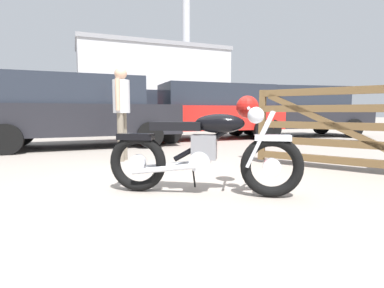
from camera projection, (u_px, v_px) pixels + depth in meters
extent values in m
plane|color=gray|center=(179.00, 186.00, 3.49)|extent=(80.00, 80.00, 0.00)
torus|color=black|center=(272.00, 167.00, 3.01)|extent=(0.62, 0.38, 0.64)
cylinder|color=silver|center=(272.00, 167.00, 3.01)|extent=(0.20, 0.15, 0.18)
torus|color=black|center=(138.00, 163.00, 3.25)|extent=(0.62, 0.38, 0.64)
cylinder|color=silver|center=(138.00, 163.00, 3.25)|extent=(0.20, 0.15, 0.18)
cube|color=silver|center=(273.00, 138.00, 2.98)|extent=(0.38, 0.27, 0.06)
cube|color=black|center=(136.00, 137.00, 3.22)|extent=(0.42, 0.29, 0.07)
cylinder|color=silver|center=(259.00, 138.00, 3.08)|extent=(0.27, 0.16, 0.58)
cylinder|color=silver|center=(260.00, 140.00, 2.93)|extent=(0.27, 0.16, 0.58)
sphere|color=silver|center=(256.00, 115.00, 2.98)|extent=(0.17, 0.17, 0.17)
cylinder|color=silver|center=(248.00, 108.00, 2.99)|extent=(0.30, 0.57, 0.03)
sphere|color=#B21914|center=(247.00, 107.00, 3.28)|extent=(0.25, 0.25, 0.25)
cylinder|color=black|center=(208.00, 141.00, 3.09)|extent=(0.70, 0.38, 0.47)
ellipsoid|color=black|center=(220.00, 124.00, 3.05)|extent=(0.56, 0.43, 0.20)
cube|color=black|center=(176.00, 126.00, 3.13)|extent=(0.57, 0.42, 0.09)
cube|color=slate|center=(204.00, 147.00, 3.11)|extent=(0.31, 0.28, 0.26)
cylinder|color=silver|center=(200.00, 161.00, 3.13)|extent=(0.29, 0.28, 0.22)
cylinder|color=silver|center=(168.00, 166.00, 3.30)|extent=(0.66, 0.36, 0.14)
cylinder|color=silver|center=(164.00, 169.00, 3.10)|extent=(0.66, 0.36, 0.14)
cylinder|color=black|center=(194.00, 176.00, 3.34)|extent=(0.12, 0.22, 0.33)
cube|color=brown|center=(262.00, 125.00, 5.08)|extent=(0.12, 0.13, 1.20)
cube|color=brown|center=(337.00, 160.00, 4.44)|extent=(1.54, 1.94, 0.11)
cube|color=brown|center=(338.00, 143.00, 4.41)|extent=(1.54, 1.94, 0.11)
cube|color=brown|center=(339.00, 126.00, 4.39)|extent=(1.54, 1.94, 0.11)
cube|color=brown|center=(339.00, 108.00, 4.36)|extent=(1.54, 1.94, 0.11)
cube|color=brown|center=(340.00, 91.00, 4.33)|extent=(1.54, 1.94, 0.11)
cube|color=brown|center=(338.00, 127.00, 4.39)|extent=(1.42, 1.78, 1.08)
cylinder|color=#706656|center=(121.00, 137.00, 5.20)|extent=(0.12, 0.12, 0.86)
cylinder|color=#706656|center=(124.00, 136.00, 5.38)|extent=(0.12, 0.12, 0.86)
cylinder|color=#B2B2B7|center=(121.00, 97.00, 5.21)|extent=(0.30, 0.30, 0.58)
cylinder|color=tan|center=(118.00, 94.00, 5.02)|extent=(0.08, 0.08, 0.55)
cylinder|color=tan|center=(125.00, 95.00, 5.40)|extent=(0.08, 0.08, 0.55)
sphere|color=tan|center=(121.00, 74.00, 5.17)|extent=(0.22, 0.22, 0.22)
cylinder|color=black|center=(170.00, 132.00, 8.16)|extent=(0.65, 0.25, 0.64)
cylinder|color=black|center=(156.00, 129.00, 9.80)|extent=(0.65, 0.25, 0.64)
cylinder|color=black|center=(263.00, 130.00, 9.17)|extent=(0.65, 0.25, 0.64)
cylinder|color=black|center=(236.00, 127.00, 10.81)|extent=(0.65, 0.25, 0.64)
cube|color=red|center=(208.00, 118.00, 9.44)|extent=(4.79, 2.03, 0.74)
cube|color=#232833|center=(216.00, 96.00, 9.47)|extent=(3.59, 1.80, 0.68)
cylinder|color=black|center=(207.00, 122.00, 16.96)|extent=(0.63, 0.22, 0.62)
cylinder|color=black|center=(220.00, 123.00, 15.34)|extent=(0.63, 0.22, 0.62)
cylinder|color=black|center=(162.00, 122.00, 16.10)|extent=(0.63, 0.22, 0.62)
cylinder|color=black|center=(169.00, 123.00, 14.48)|extent=(0.63, 0.22, 0.62)
cube|color=silver|center=(190.00, 116.00, 15.68)|extent=(4.27, 1.89, 0.72)
cube|color=#232833|center=(190.00, 103.00, 15.60)|extent=(2.06, 1.64, 0.64)
cylinder|color=black|center=(321.00, 126.00, 11.67)|extent=(0.66, 0.27, 0.64)
cylinder|color=black|center=(353.00, 128.00, 9.95)|extent=(0.66, 0.27, 0.64)
cylinder|color=black|center=(250.00, 127.00, 11.11)|extent=(0.66, 0.27, 0.64)
cylinder|color=black|center=(271.00, 129.00, 9.40)|extent=(0.66, 0.27, 0.64)
cube|color=black|center=(299.00, 117.00, 10.49)|extent=(4.85, 2.22, 0.74)
cube|color=#232833|center=(292.00, 97.00, 10.36)|extent=(3.64, 1.94, 0.68)
cylinder|color=black|center=(152.00, 124.00, 13.29)|extent=(0.65, 0.24, 0.64)
cylinder|color=black|center=(161.00, 126.00, 11.64)|extent=(0.65, 0.24, 0.64)
cylinder|color=black|center=(81.00, 125.00, 12.32)|extent=(0.65, 0.24, 0.64)
cylinder|color=black|center=(80.00, 127.00, 10.67)|extent=(0.65, 0.24, 0.64)
cube|color=black|center=(119.00, 116.00, 11.94)|extent=(4.77, 1.96, 0.74)
cube|color=#232833|center=(111.00, 99.00, 11.77)|extent=(3.57, 1.75, 0.68)
cylinder|color=black|center=(136.00, 131.00, 8.73)|extent=(0.66, 0.27, 0.64)
cylinder|color=black|center=(150.00, 135.00, 7.11)|extent=(0.66, 0.27, 0.64)
cylinder|color=black|center=(21.00, 133.00, 7.63)|extent=(0.66, 0.27, 0.64)
cylinder|color=black|center=(6.00, 139.00, 6.00)|extent=(0.66, 0.27, 0.64)
cube|color=black|center=(82.00, 119.00, 7.33)|extent=(4.84, 2.19, 0.74)
cube|color=#232833|center=(68.00, 90.00, 7.14)|extent=(3.63, 1.92, 0.68)
cube|color=#B2B2B7|center=(153.00, 85.00, 40.08)|extent=(19.96, 10.48, 9.05)
cube|color=gray|center=(153.00, 49.00, 39.55)|extent=(20.29, 10.81, 0.50)
cylinder|color=#B2B2B7|center=(186.00, 17.00, 40.83)|extent=(1.10, 1.10, 9.77)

